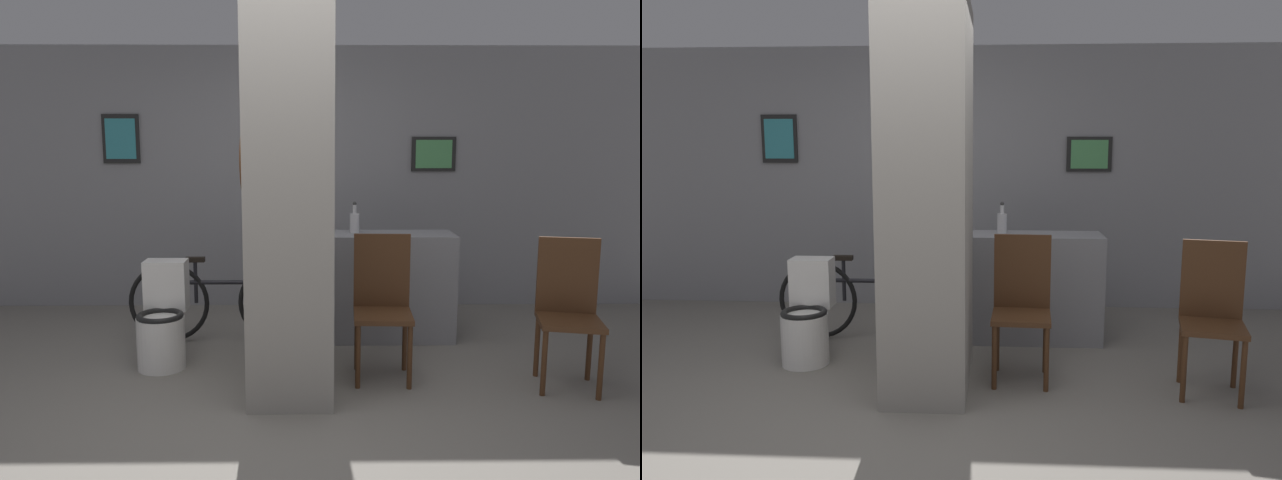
{
  "view_description": "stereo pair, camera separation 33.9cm",
  "coord_description": "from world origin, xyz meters",
  "views": [
    {
      "loc": [
        0.29,
        -3.67,
        1.7
      ],
      "look_at": [
        0.35,
        0.95,
        0.95
      ],
      "focal_mm": 35.0,
      "sensor_mm": 36.0,
      "label": 1
    },
    {
      "loc": [
        0.62,
        -3.66,
        1.7
      ],
      "look_at": [
        0.35,
        0.95,
        0.95
      ],
      "focal_mm": 35.0,
      "sensor_mm": 36.0,
      "label": 2
    }
  ],
  "objects": [
    {
      "name": "pillar_center",
      "position": [
        0.14,
        0.55,
        1.3
      ],
      "size": [
        0.58,
        1.1,
        2.6
      ],
      "color": "gray",
      "rests_on": "ground_plane"
    },
    {
      "name": "wall_back",
      "position": [
        -0.0,
        2.63,
        1.3
      ],
      "size": [
        8.0,
        0.09,
        2.6
      ],
      "color": "gray",
      "rests_on": "ground_plane"
    },
    {
      "name": "chair_by_doorway",
      "position": [
        2.06,
        0.49,
        0.56
      ],
      "size": [
        0.49,
        0.49,
        1.02
      ],
      "rotation": [
        0.0,
        0.0,
        -0.22
      ],
      "color": "#4C2D19",
      "rests_on": "ground_plane"
    },
    {
      "name": "counter_shelf",
      "position": [
        0.91,
        1.52,
        0.46
      ],
      "size": [
        1.15,
        0.44,
        0.91
      ],
      "color": "gray",
      "rests_on": "ground_plane"
    },
    {
      "name": "toilet",
      "position": [
        -0.84,
        0.89,
        0.33
      ],
      "size": [
        0.36,
        0.52,
        0.78
      ],
      "color": "white",
      "rests_on": "ground_plane"
    },
    {
      "name": "bicycle",
      "position": [
        -0.46,
        1.43,
        0.35
      ],
      "size": [
        1.59,
        0.42,
        0.73
      ],
      "color": "black",
      "rests_on": "ground_plane"
    },
    {
      "name": "bottle_tall",
      "position": [
        0.65,
        1.58,
        1.01
      ],
      "size": [
        0.08,
        0.08,
        0.27
      ],
      "color": "silver",
      "rests_on": "counter_shelf"
    },
    {
      "name": "chair_near_pillar",
      "position": [
        0.79,
        0.67,
        0.56
      ],
      "size": [
        0.43,
        0.43,
        1.02
      ],
      "rotation": [
        0.0,
        0.0,
        -0.05
      ],
      "color": "#4C2D19",
      "rests_on": "ground_plane"
    },
    {
      "name": "ground_plane",
      "position": [
        0.0,
        0.0,
        0.0
      ],
      "size": [
        14.0,
        14.0,
        0.0
      ],
      "primitive_type": "plane",
      "color": "slate"
    }
  ]
}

